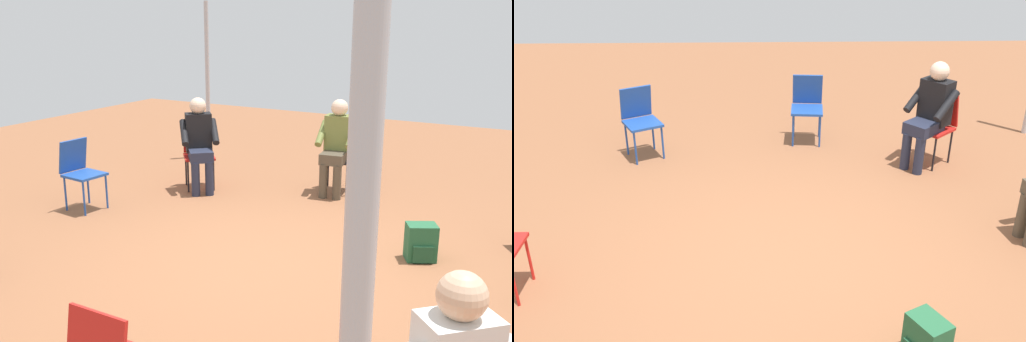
# 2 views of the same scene
# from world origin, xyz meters

# --- Properties ---
(ground_plane) EXTENTS (16.41, 16.41, 0.00)m
(ground_plane) POSITION_xyz_m (0.00, 0.00, 0.00)
(ground_plane) COLOR brown
(chair_north) EXTENTS (0.45, 0.48, 0.85)m
(chair_north) POSITION_xyz_m (-0.35, 2.59, 0.50)
(chair_north) COLOR black
(chair_north) RESTS_ON ground
(chair_northwest) EXTENTS (0.58, 0.59, 0.85)m
(chair_northwest) POSITION_xyz_m (-2.07, 1.80, 0.50)
(chair_northwest) COLOR red
(chair_northwest) RESTS_ON ground
(chair_west) EXTENTS (0.47, 0.43, 0.85)m
(chair_west) POSITION_xyz_m (-2.78, 0.33, 0.50)
(chair_west) COLOR #1E4799
(chair_west) RESTS_ON ground
(person_in_olive) EXTENTS (0.54, 0.55, 1.24)m
(person_in_olive) POSITION_xyz_m (-0.33, 2.43, 0.69)
(person_in_olive) COLOR #4C4233
(person_in_olive) RESTS_ON ground
(person_in_black) EXTENTS (0.63, 0.63, 1.24)m
(person_in_black) POSITION_xyz_m (-1.96, 1.67, 0.69)
(person_in_black) COLOR #23283D
(person_in_black) RESTS_ON ground
(backpack_near_laptop_user) EXTENTS (0.34, 0.31, 0.36)m
(backpack_near_laptop_user) POSITION_xyz_m (1.20, 0.82, 0.16)
(backpack_near_laptop_user) COLOR #235B38
(backpack_near_laptop_user) RESTS_ON ground
(tent_pole_near) EXTENTS (0.07, 0.07, 2.50)m
(tent_pole_near) POSITION_xyz_m (-2.93, 3.30, 1.25)
(tent_pole_near) COLOR #B2B2B7
(tent_pole_near) RESTS_ON ground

